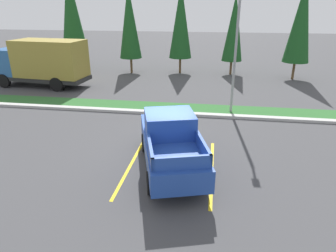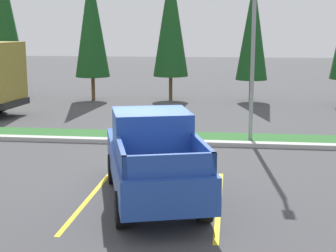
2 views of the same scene
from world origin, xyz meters
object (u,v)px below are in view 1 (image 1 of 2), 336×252
Objects in this scene: cargo_truck_distant at (43,62)px; cypress_tree_left_inner at (129,22)px; street_light at (236,45)px; cypress_tree_center at (181,21)px; cypress_tree_right_inner at (234,28)px; cypress_tree_leftmost at (71,12)px; pickup_truck_main at (170,142)px; cypress_tree_rightmost at (301,20)px.

cargo_truck_distant is 8.06m from cypress_tree_left_inner.
cargo_truck_distant is 1.07× the size of street_light.
cypress_tree_center is 4.52m from cypress_tree_right_inner.
cypress_tree_left_inner is at bearing -3.37° from cypress_tree_leftmost.
street_light is 0.88× the size of cypress_tree_left_inner.
cypress_tree_center reaches higher than cypress_tree_left_inner.
street_light is 0.74× the size of cypress_tree_leftmost.
street_light is 11.20m from cypress_tree_center.
cypress_tree_center is at bearing 33.53° from cargo_truck_distant.
pickup_truck_main is 0.71× the size of cypress_tree_rightmost.
pickup_truck_main is 0.63× the size of cypress_tree_leftmost.
cypress_tree_left_inner is at bearing -172.22° from cypress_tree_center.
cypress_tree_center reaches higher than street_light.
cypress_tree_leftmost is 1.16× the size of cypress_tree_center.
cargo_truck_distant is at bearing 135.95° from pickup_truck_main.
cypress_tree_rightmost is at bearing -2.03° from cypress_tree_left_inner.
cypress_tree_leftmost is 1.18× the size of cypress_tree_left_inner.
cypress_tree_right_inner is at bearing 0.74° from cypress_tree_center.
cypress_tree_center is at bearing 7.78° from cypress_tree_left_inner.
street_light is at bearing -36.32° from cypress_tree_leftmost.
cypress_tree_center is at bearing 173.49° from cypress_tree_rightmost.
cargo_truck_distant is 6.85m from cypress_tree_leftmost.
cypress_tree_rightmost reaches higher than pickup_truck_main.
cypress_tree_center reaches higher than cypress_tree_right_inner.
cypress_tree_leftmost reaches higher than cypress_tree_left_inner.
cypress_tree_leftmost is 5.38m from cypress_tree_left_inner.
street_light is at bearing -68.42° from cypress_tree_center.
cargo_truck_distant is at bearing -88.23° from cypress_tree_leftmost.
cypress_tree_rightmost is at bearing -12.87° from cypress_tree_right_inner.
cypress_tree_leftmost reaches higher than cargo_truck_distant.
cypress_tree_center is (9.65, 0.28, -0.71)m from cypress_tree_leftmost.
cypress_tree_right_inner is at bearing 4.21° from cypress_tree_left_inner.
cypress_tree_leftmost is at bearing 177.60° from cypress_tree_rightmost.
pickup_truck_main is 17.52m from cypress_tree_right_inner.
cypress_tree_rightmost reaches higher than street_light.
cypress_tree_center reaches higher than pickup_truck_main.
cypress_tree_right_inner reaches higher than cargo_truck_distant.
cypress_tree_rightmost is (18.95, 5.19, 2.78)m from cargo_truck_distant.
cypress_tree_rightmost is (7.89, 15.89, 3.59)m from pickup_truck_main.
cypress_tree_left_inner is at bearing 109.91° from pickup_truck_main.
cypress_tree_center is (-4.11, 10.40, 0.66)m from street_light.
cargo_truck_distant is 15.47m from cypress_tree_right_inner.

